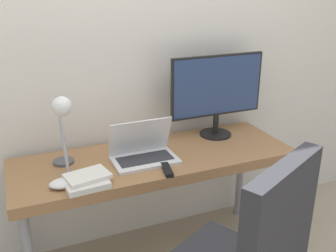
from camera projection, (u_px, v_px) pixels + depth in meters
name	position (u px, v px, depth m)	size (l,w,h in m)	color
wall_back	(133.00, 42.00, 2.33)	(8.00, 0.05, 2.60)	silver
desk	(155.00, 166.00, 2.27)	(1.60, 0.56, 0.70)	#996B42
laptop	(143.00, 152.00, 2.18)	(0.35, 0.23, 0.23)	silver
monitor	(217.00, 90.00, 2.44)	(0.62, 0.20, 0.52)	black
desk_lamp	(62.00, 119.00, 1.93)	(0.11, 0.27, 0.43)	#4C4C51
book_stack	(87.00, 180.00, 1.92)	(0.24, 0.20, 0.05)	silver
tv_remote	(167.00, 170.00, 2.06)	(0.06, 0.15, 0.02)	black
game_controller	(65.00, 183.00, 1.91)	(0.15, 0.10, 0.04)	white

